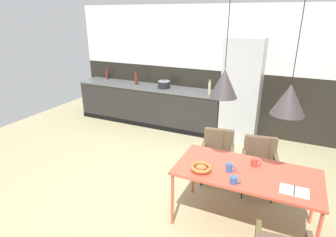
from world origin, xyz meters
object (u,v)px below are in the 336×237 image
(refrigerator_column, at_px, (242,91))
(armchair_head_of_table, at_px, (218,150))
(armchair_by_stool, at_px, (259,159))
(pendant_lamp_over_table_far, at_px, (289,100))
(bottle_wine_green, at_px, (210,88))
(fruit_bowl, at_px, (201,168))
(bottle_oil_tall, at_px, (107,74))
(bottle_vinegar_dark, at_px, (136,79))
(mug_dark_espresso, at_px, (229,168))
(dining_table, at_px, (246,175))
(mug_tall_blue, at_px, (234,180))
(cooking_pot, at_px, (164,85))
(open_book, at_px, (294,191))
(pendant_lamp_over_table_near, at_px, (224,83))
(mug_wide_latte, at_px, (255,162))

(refrigerator_column, xyz_separation_m, armchair_head_of_table, (0.01, -1.67, -0.54))
(armchair_by_stool, distance_m, pendant_lamp_over_table_far, 1.42)
(armchair_head_of_table, height_order, bottle_wine_green, bottle_wine_green)
(fruit_bowl, height_order, bottle_oil_tall, bottle_oil_tall)
(bottle_vinegar_dark, bearing_deg, armchair_by_stool, -29.51)
(mug_dark_espresso, height_order, bottle_oil_tall, bottle_oil_tall)
(dining_table, relative_size, bottle_oil_tall, 5.50)
(mug_tall_blue, distance_m, cooking_pot, 3.58)
(armchair_by_stool, relative_size, fruit_bowl, 3.26)
(armchair_head_of_table, bearing_deg, refrigerator_column, -100.23)
(cooking_pot, distance_m, bottle_wine_green, 1.07)
(bottle_vinegar_dark, xyz_separation_m, bottle_wine_green, (1.80, -0.09, -0.00))
(refrigerator_column, bearing_deg, armchair_by_stool, -70.00)
(fruit_bowl, distance_m, bottle_oil_tall, 4.58)
(open_book, xyz_separation_m, cooking_pot, (-2.79, 2.71, 0.23))
(open_book, bearing_deg, armchair_head_of_table, 135.25)
(fruit_bowl, height_order, pendant_lamp_over_table_far, pendant_lamp_over_table_far)
(bottle_wine_green, bearing_deg, armchair_by_stool, -52.40)
(fruit_bowl, bearing_deg, open_book, 1.28)
(dining_table, xyz_separation_m, armchair_by_stool, (0.06, 0.82, -0.19))
(fruit_bowl, bearing_deg, mug_dark_espresso, 22.73)
(pendant_lamp_over_table_near, bearing_deg, refrigerator_column, 95.42)
(open_book, relative_size, pendant_lamp_over_table_far, 0.25)
(refrigerator_column, height_order, bottle_wine_green, refrigerator_column)
(mug_wide_latte, xyz_separation_m, pendant_lamp_over_table_near, (-0.39, -0.21, 0.97))
(bottle_wine_green, height_order, pendant_lamp_over_table_far, pendant_lamp_over_table_far)
(mug_wide_latte, bearing_deg, bottle_vinegar_dark, 142.09)
(armchair_by_stool, relative_size, mug_dark_espresso, 6.58)
(bottle_vinegar_dark, height_order, bottle_wine_green, bottle_vinegar_dark)
(mug_wide_latte, height_order, pendant_lamp_over_table_far, pendant_lamp_over_table_far)
(cooking_pot, xyz_separation_m, pendant_lamp_over_table_near, (1.95, -2.57, 0.78))
(bottle_wine_green, bearing_deg, pendant_lamp_over_table_near, -70.61)
(mug_dark_espresso, relative_size, bottle_vinegar_dark, 0.40)
(refrigerator_column, xyz_separation_m, mug_tall_blue, (0.49, -2.86, -0.24))
(mug_wide_latte, distance_m, pendant_lamp_over_table_far, 0.91)
(fruit_bowl, relative_size, cooking_pot, 0.92)
(dining_table, distance_m, mug_tall_blue, 0.33)
(bottle_vinegar_dark, bearing_deg, cooking_pot, -2.36)
(armchair_head_of_table, xyz_separation_m, bottle_vinegar_dark, (-2.44, 1.67, 0.55))
(dining_table, relative_size, pendant_lamp_over_table_far, 1.47)
(bottle_wine_green, bearing_deg, dining_table, -63.85)
(armchair_by_stool, height_order, bottle_oil_tall, bottle_oil_tall)
(cooking_pot, xyz_separation_m, bottle_vinegar_dark, (-0.73, 0.03, 0.05))
(mug_tall_blue, xyz_separation_m, pendant_lamp_over_table_far, (0.41, 0.32, 0.86))
(cooking_pot, distance_m, bottle_vinegar_dark, 0.74)
(refrigerator_column, distance_m, pendant_lamp_over_table_far, 2.77)
(bottle_oil_tall, height_order, bottle_wine_green, bottle_wine_green)
(mug_wide_latte, bearing_deg, armchair_by_stool, 90.21)
(mug_dark_espresso, bearing_deg, bottle_vinegar_dark, 136.92)
(mug_tall_blue, relative_size, pendant_lamp_over_table_near, 0.12)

